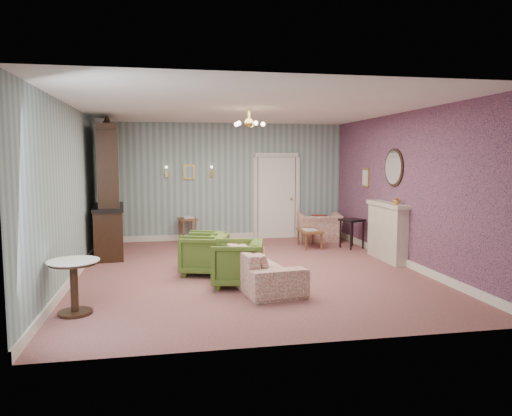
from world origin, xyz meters
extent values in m
plane|color=#905854|center=(0.00, 0.00, 0.00)|extent=(7.00, 7.00, 0.00)
plane|color=white|center=(0.00, 0.00, 2.90)|extent=(7.00, 7.00, 0.00)
plane|color=gray|center=(0.00, 3.50, 1.45)|extent=(6.00, 0.00, 6.00)
plane|color=gray|center=(0.00, -3.50, 1.45)|extent=(6.00, 0.00, 6.00)
plane|color=gray|center=(-3.00, 0.00, 1.45)|extent=(0.00, 7.00, 7.00)
plane|color=gray|center=(3.00, 0.00, 1.45)|extent=(0.00, 7.00, 7.00)
plane|color=#B85C6F|center=(2.98, 0.00, 1.45)|extent=(0.00, 7.00, 7.00)
imported|color=#4E6924|center=(-0.36, -0.98, 0.40)|extent=(0.88, 0.92, 0.80)
imported|color=#4E6924|center=(-0.82, -0.09, 0.39)|extent=(0.90, 0.93, 0.77)
imported|color=#4E6924|center=(-0.80, 0.50, 0.36)|extent=(0.87, 0.89, 0.72)
imported|color=#A24341|center=(-0.01, -0.90, 0.42)|extent=(0.94, 2.24, 0.85)
imported|color=#A24341|center=(2.23, 2.79, 0.45)|extent=(1.13, 0.83, 0.90)
imported|color=gold|center=(2.84, 0.00, 1.23)|extent=(0.15, 0.15, 0.15)
cube|color=maroon|center=(2.18, 2.64, 0.48)|extent=(0.41, 0.28, 0.39)
camera|label=1|loc=(-1.44, -8.37, 2.02)|focal=33.49mm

